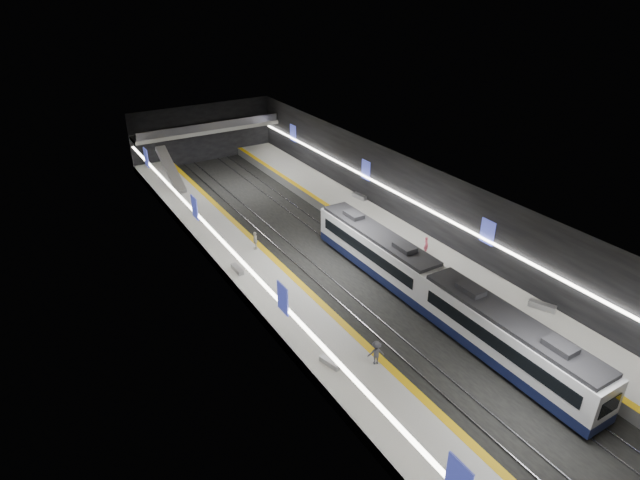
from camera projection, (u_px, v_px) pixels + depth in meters
ground at (339, 267)px, 49.52m from camera, size 70.00×70.00×0.00m
ceiling at (341, 186)px, 45.82m from camera, size 20.00×70.00×0.04m
wall_left at (236, 257)px, 43.09m from camera, size 0.04×70.00×8.00m
wall_right at (426, 205)px, 52.25m from camera, size 0.04×70.00×8.00m
wall_back at (203, 133)px, 74.25m from camera, size 20.00×0.04×8.00m
platform_left at (266, 285)px, 45.85m from camera, size 5.00×70.00×1.00m
tile_surface_left at (266, 280)px, 45.61m from camera, size 5.00×70.00×0.02m
tactile_strip_left at (289, 273)px, 46.62m from camera, size 0.60×70.00×0.02m
platform_right at (403, 243)px, 52.72m from camera, size 5.00×70.00×1.00m
tile_surface_right at (403, 238)px, 52.49m from camera, size 5.00×70.00×0.02m
tactile_strip_right at (386, 243)px, 51.47m from camera, size 0.60×70.00×0.02m
rails at (339, 266)px, 49.49m from camera, size 6.52×70.00×0.12m
train at (433, 288)px, 42.24m from camera, size 2.69×30.04×3.60m
ad_posters at (334, 219)px, 48.20m from camera, size 19.94×53.50×2.20m
cove_light_left at (239, 258)px, 43.27m from camera, size 0.25×68.60×0.12m
cove_light_right at (424, 207)px, 52.25m from camera, size 0.25×68.60×0.12m
mezzanine_bridge at (208, 129)px, 72.20m from camera, size 20.00×3.00×1.50m
escalator at (171, 169)px, 64.49m from camera, size 1.20×7.50×3.92m
bench_left_near at (330, 363)px, 35.86m from camera, size 0.83×1.69×0.40m
bench_left_far at (237, 269)px, 46.76m from camera, size 0.53×1.76×0.43m
bench_right_near at (542, 306)px, 41.70m from camera, size 1.36×2.10×0.50m
bench_right_far at (360, 197)px, 61.20m from camera, size 0.77×2.01×0.48m
passenger_right_a at (426, 245)px, 49.44m from camera, size 0.56×0.69×1.64m
passenger_left_a at (255, 241)px, 50.14m from camera, size 0.81×1.12×1.76m
passenger_left_b at (376, 353)px, 35.69m from camera, size 1.32×1.04×1.78m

